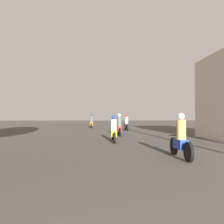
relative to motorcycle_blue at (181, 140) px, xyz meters
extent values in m
cylinder|color=black|center=(0.00, 0.71, -0.31)|extent=(0.10, 0.66, 0.66)
cylinder|color=black|center=(0.00, -0.66, -0.31)|extent=(0.10, 0.66, 0.66)
cube|color=#1E389E|center=(0.00, 0.02, -0.14)|extent=(0.30, 0.75, 0.33)
cylinder|color=black|center=(0.00, 0.47, 0.12)|extent=(0.60, 0.04, 0.04)
cylinder|color=#B28E47|center=(0.00, -0.05, 0.37)|extent=(0.32, 0.32, 0.69)
sphere|color=silver|center=(0.00, -0.05, 0.83)|extent=(0.24, 0.24, 0.24)
cylinder|color=black|center=(-2.03, 5.46, -0.33)|extent=(0.10, 0.61, 0.61)
cylinder|color=black|center=(-2.03, 4.09, -0.33)|extent=(0.10, 0.61, 0.61)
cube|color=gold|center=(-2.03, 4.77, -0.16)|extent=(0.30, 0.70, 0.36)
cylinder|color=black|center=(-2.03, 5.22, 0.12)|extent=(0.60, 0.04, 0.04)
cylinder|color=silver|center=(-2.03, 4.70, 0.33)|extent=(0.32, 0.32, 0.61)
sphere|color=navy|center=(-2.03, 4.70, 0.75)|extent=(0.24, 0.24, 0.24)
cylinder|color=black|center=(-1.35, 9.20, -0.33)|extent=(0.10, 0.61, 0.61)
cylinder|color=black|center=(-1.35, 7.89, -0.33)|extent=(0.10, 0.61, 0.61)
cube|color=red|center=(-1.35, 8.55, -0.15)|extent=(0.30, 0.75, 0.36)
cylinder|color=black|center=(-1.35, 8.97, 0.13)|extent=(0.60, 0.04, 0.04)
cylinder|color=#4C514C|center=(-1.35, 8.47, 0.39)|extent=(0.32, 0.32, 0.72)
sphere|color=silver|center=(-1.35, 8.47, 0.86)|extent=(0.24, 0.24, 0.24)
cylinder|color=black|center=(-0.11, 14.76, -0.34)|extent=(0.10, 0.59, 0.59)
cylinder|color=black|center=(-0.11, 13.32, -0.34)|extent=(0.10, 0.59, 0.59)
cube|color=black|center=(-0.11, 14.04, -0.16)|extent=(0.30, 0.86, 0.36)
cylinder|color=black|center=(-0.11, 14.51, 0.12)|extent=(0.60, 0.04, 0.04)
cylinder|color=silver|center=(-0.11, 13.95, 0.35)|extent=(0.32, 0.32, 0.67)
sphere|color=#A51919|center=(-0.11, 13.95, 0.81)|extent=(0.24, 0.24, 0.24)
cylinder|color=black|center=(-3.70, 19.04, -0.31)|extent=(0.10, 0.65, 0.65)
cylinder|color=black|center=(-3.70, 17.67, -0.31)|extent=(0.10, 0.65, 0.65)
cube|color=orange|center=(-3.70, 18.35, -0.13)|extent=(0.30, 0.93, 0.37)
cylinder|color=black|center=(-3.70, 18.80, 0.15)|extent=(0.60, 0.04, 0.04)
cylinder|color=#4C514C|center=(-3.70, 18.26, 0.39)|extent=(0.32, 0.32, 0.68)
sphere|color=navy|center=(-3.70, 18.26, 0.85)|extent=(0.24, 0.24, 0.24)
camera|label=1|loc=(-2.90, -7.52, 0.88)|focal=35.00mm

